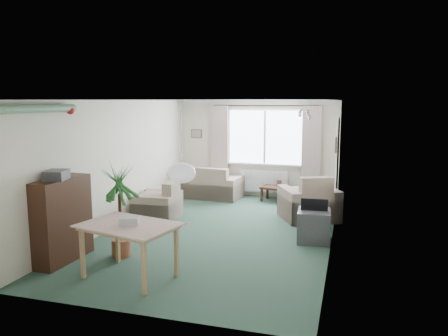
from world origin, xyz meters
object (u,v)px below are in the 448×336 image
(dining_table, at_px, (130,252))
(pet_bed, at_px, (314,227))
(tv_cube, at_px, (314,226))
(armchair_left, at_px, (157,200))
(coffee_table, at_px, (278,194))
(bookshelf, at_px, (62,220))
(sofa, at_px, (209,182))
(armchair_corner, at_px, (309,196))
(houseplant, at_px, (120,211))

(dining_table, bearing_deg, pet_bed, 53.25)
(tv_cube, bearing_deg, armchair_left, 165.19)
(coffee_table, relative_size, pet_bed, 1.41)
(coffee_table, bearing_deg, armchair_left, -134.27)
(bookshelf, bearing_deg, dining_table, -11.23)
(coffee_table, distance_m, dining_table, 5.21)
(sofa, distance_m, pet_bed, 3.47)
(armchair_left, distance_m, dining_table, 3.03)
(sofa, xyz_separation_m, coffee_table, (1.73, 0.00, -0.22))
(armchair_corner, height_order, pet_bed, armchair_corner)
(armchair_left, distance_m, bookshelf, 2.63)
(armchair_left, distance_m, pet_bed, 3.17)
(houseplant, bearing_deg, dining_table, -52.88)
(dining_table, distance_m, pet_bed, 3.72)
(bookshelf, distance_m, houseplant, 0.85)
(armchair_corner, relative_size, bookshelf, 0.83)
(armchair_left, height_order, bookshelf, bookshelf)
(armchair_left, relative_size, dining_table, 0.74)
(bookshelf, xyz_separation_m, dining_table, (1.27, -0.29, -0.27))
(armchair_corner, bearing_deg, bookshelf, 19.98)
(armchair_corner, bearing_deg, houseplant, 23.60)
(coffee_table, xyz_separation_m, bookshelf, (-2.47, -4.78, 0.45))
(houseplant, bearing_deg, pet_bed, 39.60)
(armchair_left, distance_m, houseplant, 2.25)
(sofa, relative_size, bookshelf, 1.25)
(pet_bed, bearing_deg, houseplant, -140.40)
(houseplant, relative_size, dining_table, 1.24)
(dining_table, distance_m, tv_cube, 3.22)
(dining_table, xyz_separation_m, tv_cube, (2.27, 2.28, -0.09))
(sofa, distance_m, armchair_left, 2.22)
(sofa, bearing_deg, coffee_table, -175.02)
(coffee_table, bearing_deg, dining_table, -103.31)
(armchair_left, relative_size, houseplant, 0.60)
(sofa, xyz_separation_m, pet_bed, (2.75, -2.10, -0.34))
(bookshelf, relative_size, pet_bed, 2.23)
(sofa, xyz_separation_m, tv_cube, (2.80, -2.79, -0.12))
(coffee_table, distance_m, houseplant, 4.73)
(armchair_corner, xyz_separation_m, coffee_table, (-0.85, 1.35, -0.29))
(coffee_table, height_order, dining_table, dining_table)
(armchair_left, bearing_deg, dining_table, 15.29)
(pet_bed, bearing_deg, armchair_corner, 103.18)
(houseplant, xyz_separation_m, pet_bed, (2.75, 2.27, -0.66))
(armchair_corner, xyz_separation_m, tv_cube, (0.22, -1.44, -0.20))
(coffee_table, relative_size, bookshelf, 0.63)
(coffee_table, xyz_separation_m, houseplant, (-1.73, -4.37, 0.54))
(armchair_corner, bearing_deg, coffee_table, -83.91)
(coffee_table, relative_size, tv_cube, 1.34)
(dining_table, bearing_deg, sofa, 95.98)
(armchair_corner, bearing_deg, sofa, -53.63)
(coffee_table, relative_size, houseplant, 0.55)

